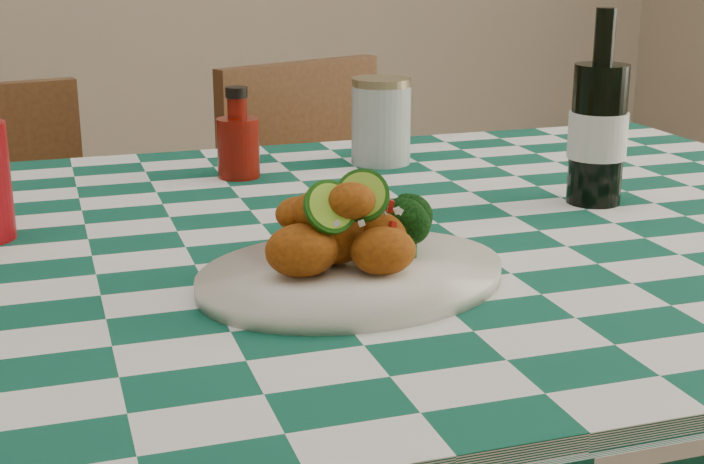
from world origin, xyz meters
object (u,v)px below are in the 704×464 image
object	(u,v)px
ketchup_bottle	(238,133)
wooden_chair_left	(13,323)
beer_bottle	(600,108)
plate	(352,276)
fried_chicken_pile	(348,226)
wooden_chair_right	(354,281)
mason_jar	(381,121)

from	to	relation	value
ketchup_bottle	wooden_chair_left	distance (m)	0.71
beer_bottle	plate	bearing A→B (deg)	-152.88
fried_chicken_pile	wooden_chair_right	xyz separation A→B (m)	(0.31, 0.94, -0.41)
plate	fried_chicken_pile	xyz separation A→B (m)	(-0.00, 0.00, 0.05)
plate	fried_chicken_pile	size ratio (longest dim) A/B	2.36
fried_chicken_pile	mason_jar	xyz separation A→B (m)	(0.22, 0.51, 0.00)
beer_bottle	wooden_chair_right	size ratio (longest dim) A/B	0.29
plate	beer_bottle	bearing A→B (deg)	27.12
plate	fried_chicken_pile	world-z (taller)	fried_chicken_pile
beer_bottle	wooden_chair_right	distance (m)	0.88
ketchup_bottle	wooden_chair_left	world-z (taller)	ketchup_bottle
plate	fried_chicken_pile	bearing A→B (deg)	180.00
fried_chicken_pile	ketchup_bottle	distance (m)	0.49
beer_bottle	wooden_chair_left	distance (m)	1.17
plate	ketchup_bottle	world-z (taller)	ketchup_bottle
wooden_chair_left	mason_jar	bearing A→B (deg)	-48.03
ketchup_bottle	wooden_chair_right	xyz separation A→B (m)	(0.32, 0.45, -0.42)
mason_jar	wooden_chair_left	distance (m)	0.84
ketchup_bottle	mason_jar	world-z (taller)	same
mason_jar	beer_bottle	bearing A→B (deg)	-58.89
fried_chicken_pile	beer_bottle	world-z (taller)	beer_bottle
fried_chicken_pile	plate	bearing A→B (deg)	0.00
beer_bottle	wooden_chair_right	bearing A→B (deg)	96.96
plate	beer_bottle	xyz separation A→B (m)	(0.40, 0.20, 0.12)
plate	beer_bottle	size ratio (longest dim) A/B	1.28
beer_bottle	mason_jar	bearing A→B (deg)	121.11
beer_bottle	wooden_chair_left	bearing A→B (deg)	136.01
plate	mason_jar	distance (m)	0.56
plate	beer_bottle	distance (m)	0.46
mason_jar	wooden_chair_right	size ratio (longest dim) A/B	0.15
plate	wooden_chair_left	xyz separation A→B (m)	(-0.36, 0.94, -0.37)
plate	mason_jar	world-z (taller)	mason_jar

